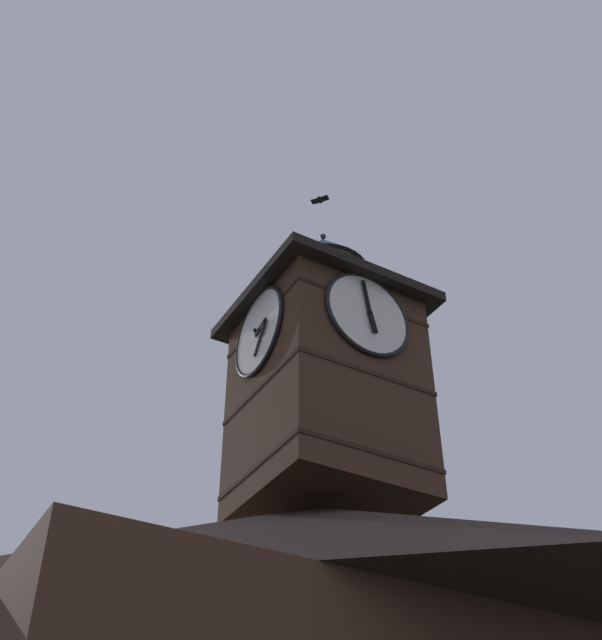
% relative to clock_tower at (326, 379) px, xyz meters
% --- Properties ---
extents(clock_tower, '(4.09, 4.09, 7.71)m').
position_rel_clock_tower_xyz_m(clock_tower, '(0.00, 0.00, 0.00)').
color(clock_tower, '#422B1E').
rests_on(clock_tower, building_main).
extents(flying_bird_high, '(0.49, 0.57, 0.16)m').
position_rel_clock_tower_xyz_m(flying_bird_high, '(-1.34, -2.24, 8.40)').
color(flying_bird_high, black).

